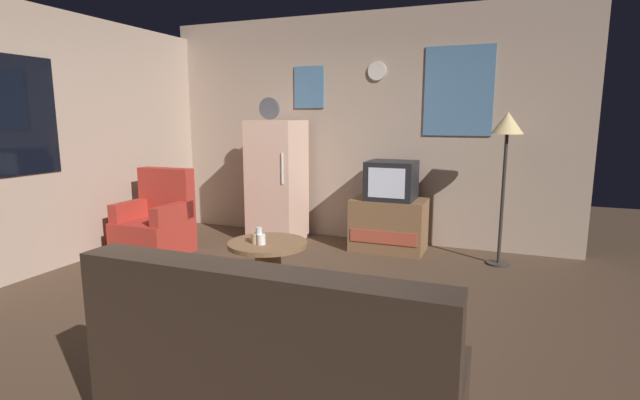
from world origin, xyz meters
The scene contains 13 objects.
ground_plane centered at (0.00, 0.00, 0.00)m, with size 12.00×12.00×0.00m, color #4C3828.
wall_with_art centered at (0.01, 2.45, 1.40)m, with size 5.20×0.12×2.78m.
wall_left_with_window centered at (-2.55, 0.00, 1.30)m, with size 0.12×5.20×2.60m.
fridge centered at (-0.91, 1.96, 0.75)m, with size 0.60×0.62×1.77m.
tv_stand centered at (0.50, 2.02, 0.30)m, with size 0.84×0.53×0.60m.
crt_tv centered at (0.52, 2.02, 0.82)m, with size 0.54×0.51×0.44m.
standing_lamp centered at (1.72, 1.90, 1.36)m, with size 0.32×0.32×1.59m.
coffee_table centered at (-0.23, 0.40, 0.21)m, with size 0.72×0.72×0.43m.
wine_glass centered at (-0.27, 0.31, 0.50)m, with size 0.05×0.05×0.15m, color silver.
mug_ceramic_white centered at (-0.24, 0.30, 0.47)m, with size 0.08×0.08×0.09m, color silver.
mug_ceramic_tan centered at (-0.30, 0.31, 0.47)m, with size 0.08×0.08×0.09m, color tan.
armchair centered at (-1.92, 0.90, 0.34)m, with size 0.68×0.68×0.96m.
couch centered at (0.78, -1.40, 0.31)m, with size 1.70×0.80×0.92m.
Camera 1 is at (1.73, -3.27, 1.54)m, focal length 26.57 mm.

